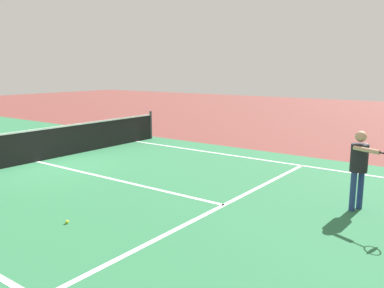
{
  "coord_description": "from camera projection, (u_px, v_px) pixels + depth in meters",
  "views": [
    {
      "loc": [
        -6.46,
        -10.38,
        2.65
      ],
      "look_at": [
        0.64,
        -5.14,
        1.0
      ],
      "focal_mm": 37.38,
      "sensor_mm": 36.0,
      "label": 1
    }
  ],
  "objects": [
    {
      "name": "tennis_ball_mid_court",
      "position": [
        67.0,
        222.0,
        6.97
      ],
      "size": [
        0.07,
        0.07,
        0.07
      ],
      "primitive_type": "sphere",
      "color": "#CCE033",
      "rests_on": "ground_plane"
    },
    {
      "name": "player_near",
      "position": [
        360.0,
        162.0,
        7.47
      ],
      "size": [
        0.8,
        1.02,
        1.53
      ],
      "color": "navy",
      "rests_on": "ground_plane"
    },
    {
      "name": "line_service_near",
      "position": [
        224.0,
        205.0,
        7.92
      ],
      "size": [
        8.22,
        0.1,
        0.01
      ],
      "primitive_type": "cube",
      "color": "white",
      "rests_on": "ground_plane"
    },
    {
      "name": "line_sideline_right",
      "position": [
        286.0,
        163.0,
        11.44
      ],
      "size": [
        0.1,
        11.89,
        0.01
      ],
      "primitive_type": "cube",
      "color": "white",
      "rests_on": "ground_plane"
    },
    {
      "name": "line_sideline_left",
      "position": [
        17.0,
        287.0,
        4.93
      ],
      "size": [
        0.1,
        11.89,
        0.01
      ],
      "primitive_type": "cube",
      "color": "white",
      "rests_on": "ground_plane"
    },
    {
      "name": "ground_plane",
      "position": [
        37.0,
        162.0,
        11.65
      ],
      "size": [
        60.0,
        60.0,
        0.0
      ],
      "primitive_type": "plane",
      "color": "brown"
    },
    {
      "name": "line_center_service",
      "position": [
        113.0,
        179.0,
        9.79
      ],
      "size": [
        0.1,
        6.4,
        0.01
      ],
      "primitive_type": "cube",
      "color": "white",
      "rests_on": "ground_plane"
    },
    {
      "name": "court_surface_inbounds",
      "position": [
        37.0,
        162.0,
        11.65
      ],
      "size": [
        10.62,
        24.4,
        0.0
      ],
      "primitive_type": "cube",
      "color": "#2D7247",
      "rests_on": "ground_plane"
    },
    {
      "name": "net",
      "position": [
        36.0,
        145.0,
        11.56
      ],
      "size": [
        9.95,
        0.09,
        1.07
      ],
      "color": "#33383D",
      "rests_on": "ground_plane"
    }
  ]
}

